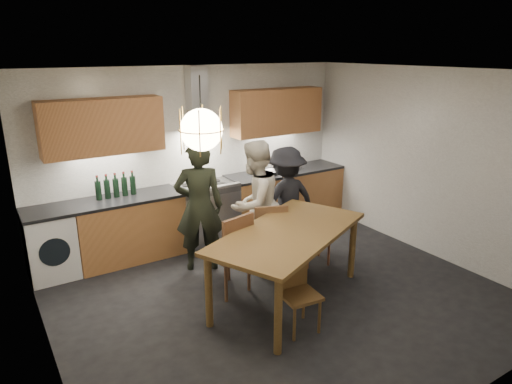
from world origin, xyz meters
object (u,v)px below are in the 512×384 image
chair_front (296,286)px  person_left (199,207)px  wine_bottles (116,185)px  mixing_bowl (271,172)px  chair_back_left (232,249)px  person_mid (254,204)px  person_right (286,200)px  stock_pot (296,164)px  dining_table (288,239)px

chair_front → person_left: (-0.26, 1.76, 0.40)m
person_left → wine_bottles: size_ratio=3.18×
chair_front → mixing_bowl: 2.87m
chair_back_left → wine_bottles: size_ratio=1.85×
chair_back_left → person_mid: (0.65, 0.54, 0.28)m
person_right → stock_pot: (0.89, 0.95, 0.21)m
person_left → person_right: person_left is taller
stock_pot → person_mid: bearing=-144.2°
stock_pot → wine_bottles: size_ratio=0.41×
stock_pot → chair_back_left: bearing=-142.9°
mixing_bowl → stock_pot: 0.56m
chair_back_left → person_left: 0.87m
chair_front → person_mid: person_mid is taller
dining_table → chair_front: 0.62m
person_mid → wine_bottles: (-1.49, 1.16, 0.21)m
dining_table → person_mid: 1.02m
person_mid → dining_table: bearing=59.8°
dining_table → stock_pot: stock_pot is taller
person_mid → chair_back_left: bearing=19.4°
person_left → dining_table: bearing=135.0°
chair_back_left → person_mid: person_mid is taller
person_right → wine_bottles: person_right is taller
person_right → chair_back_left: bearing=28.2°
chair_back_left → person_right: 1.44m
chair_back_left → person_right: bearing=-164.6°
wine_bottles → dining_table: bearing=-58.6°
mixing_bowl → dining_table: bearing=-119.0°
stock_pot → mixing_bowl: bearing=-172.0°
chair_front → dining_table: bearing=68.4°
person_right → wine_bottles: bearing=-26.2°
person_mid → stock_pot: bearing=-164.7°
person_mid → wine_bottles: 1.90m
stock_pot → wine_bottles: (-2.98, 0.08, 0.09)m
person_left → person_right: (1.28, -0.14, -0.10)m
person_mid → mixing_bowl: (0.94, 1.00, 0.08)m
person_left → mixing_bowl: 1.77m
person_left → stock_pot: bearing=-136.3°
person_left → mixing_bowl: size_ratio=6.67×
chair_front → stock_pot: stock_pot is taller
person_right → person_mid: bearing=12.1°
person_left → person_mid: bearing=-178.6°
stock_pot → chair_front: bearing=-126.8°
dining_table → mixing_bowl: mixing_bowl is taller
person_right → wine_bottles: (-2.09, 1.03, 0.30)m
chair_front → stock_pot: size_ratio=3.68×
dining_table → wine_bottles: size_ratio=4.18×
person_right → stock_pot: 1.32m
mixing_bowl → wine_bottles: 2.43m
dining_table → person_mid: bearing=55.6°
dining_table → chair_front: bearing=-141.7°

